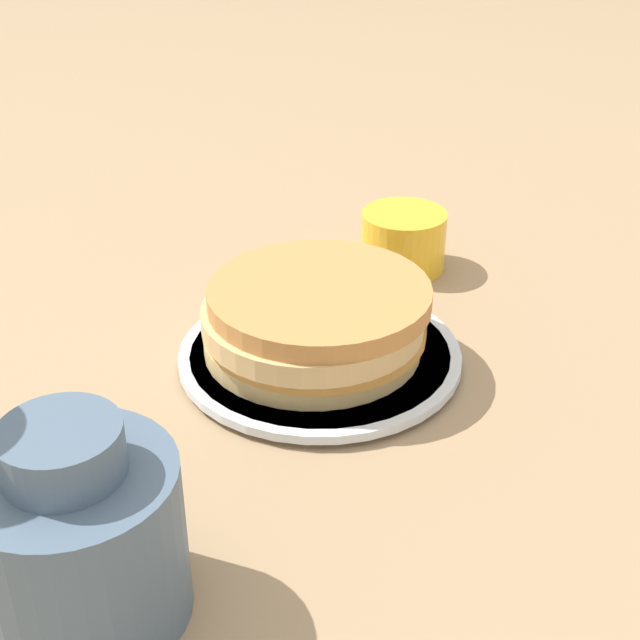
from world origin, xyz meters
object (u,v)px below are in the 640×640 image
at_px(juice_glass, 403,240).
at_px(cream_jug, 78,536).
at_px(plate, 320,356).
at_px(pancake_stack, 315,319).

distance_m(juice_glass, cream_jug, 0.47).
bearing_deg(plate, pancake_stack, 85.80).
xyz_separation_m(plate, pancake_stack, (0.00, 0.00, 0.03)).
bearing_deg(juice_glass, cream_jug, 125.16).
bearing_deg(pancake_stack, plate, -94.20).
relative_size(plate, pancake_stack, 1.24).
relative_size(plate, cream_jug, 1.81).
bearing_deg(cream_jug, juice_glass, -54.84).
height_order(pancake_stack, juice_glass, pancake_stack).
xyz_separation_m(plate, juice_glass, (0.11, -0.15, 0.02)).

